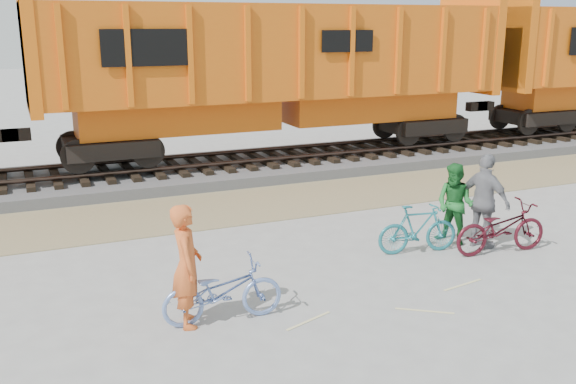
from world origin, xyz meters
name	(u,v)px	position (x,y,z in m)	size (l,w,h in m)	color
ground	(343,291)	(0.00, 0.00, 0.00)	(120.00, 120.00, 0.00)	#9E9E99
gravel_strip	(236,206)	(0.00, 5.50, 0.01)	(120.00, 3.00, 0.02)	#9A8960
ballast_bed	(198,171)	(0.00, 9.00, 0.15)	(120.00, 4.00, 0.30)	slate
track	(197,160)	(0.00, 9.00, 0.47)	(120.00, 2.60, 0.24)	black
hopper_car_center	(280,69)	(2.60, 9.00, 3.01)	(14.00, 3.13, 4.65)	black
bicycle_blue	(223,291)	(-2.17, -0.28, 0.48)	(0.63, 1.82, 0.96)	#6D89C7
bicycle_teal	(418,229)	(2.19, 1.06, 0.48)	(0.46, 1.61, 0.97)	#20717B
bicycle_maroon	(501,228)	(3.65, 0.42, 0.51)	(0.67, 1.93, 1.01)	#440F19
person_solo	(187,266)	(-2.67, -0.18, 0.92)	(0.67, 0.44, 1.85)	#D45A25
person_man	(455,204)	(3.19, 1.26, 0.82)	(0.80, 0.62, 1.64)	#1C6527
person_woman	(485,201)	(3.55, 0.82, 0.95)	(1.11, 0.46, 1.89)	slate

